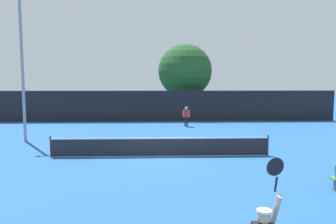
% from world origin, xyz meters
% --- Properties ---
extents(ground_plane, '(120.00, 120.00, 0.00)m').
position_xyz_m(ground_plane, '(0.00, 0.00, 0.00)').
color(ground_plane, '#235693').
extents(tennis_net, '(11.13, 0.08, 1.07)m').
position_xyz_m(tennis_net, '(0.00, 0.00, 0.51)').
color(tennis_net, '#232328').
rests_on(tennis_net, ground).
extents(perimeter_fence, '(33.52, 0.12, 2.88)m').
position_xyz_m(perimeter_fence, '(0.00, 14.04, 1.44)').
color(perimeter_fence, black).
rests_on(perimeter_fence, ground).
extents(player_receiving, '(0.57, 0.24, 1.63)m').
position_xyz_m(player_receiving, '(2.26, 10.52, 1.00)').
color(player_receiving, red).
rests_on(player_receiving, ground).
extents(tennis_ball, '(0.07, 0.07, 0.07)m').
position_xyz_m(tennis_ball, '(-2.89, 1.33, 0.03)').
color(tennis_ball, '#CCE033').
rests_on(tennis_ball, ground).
extents(light_pole, '(1.18, 0.28, 9.39)m').
position_xyz_m(light_pole, '(-8.53, 4.31, 5.27)').
color(light_pole, gray).
rests_on(light_pole, ground).
extents(large_tree, '(5.62, 5.62, 7.64)m').
position_xyz_m(large_tree, '(2.77, 17.75, 4.81)').
color(large_tree, brown).
rests_on(large_tree, ground).
extents(parked_car_near, '(2.14, 4.30, 1.69)m').
position_xyz_m(parked_car_near, '(-2.79, 21.82, 0.78)').
color(parked_car_near, '#B7B7BC').
rests_on(parked_car_near, ground).
extents(parked_car_mid, '(2.30, 4.37, 1.69)m').
position_xyz_m(parked_car_mid, '(6.35, 22.01, 0.78)').
color(parked_car_mid, black).
rests_on(parked_car_mid, ground).
extents(parked_car_far, '(2.43, 4.41, 1.69)m').
position_xyz_m(parked_car_far, '(10.12, 21.58, 0.78)').
color(parked_car_far, '#B7B7BC').
rests_on(parked_car_far, ground).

